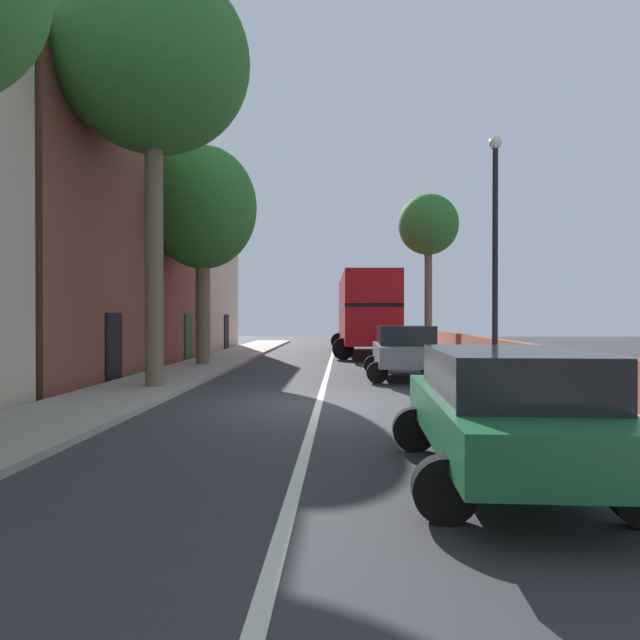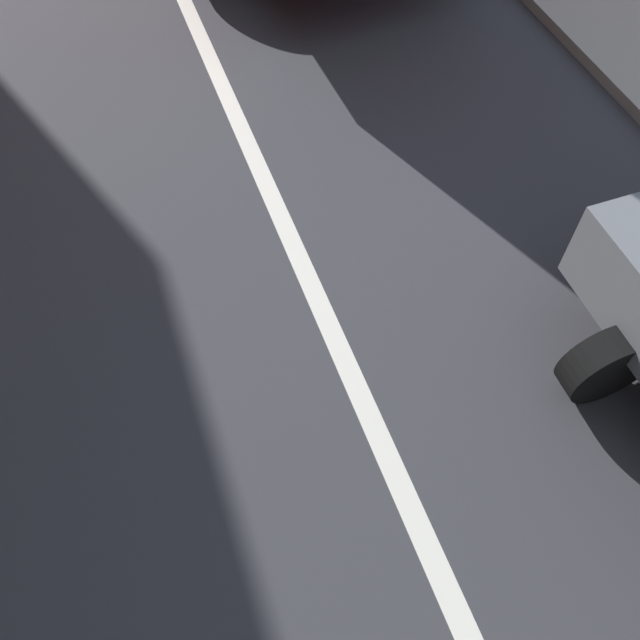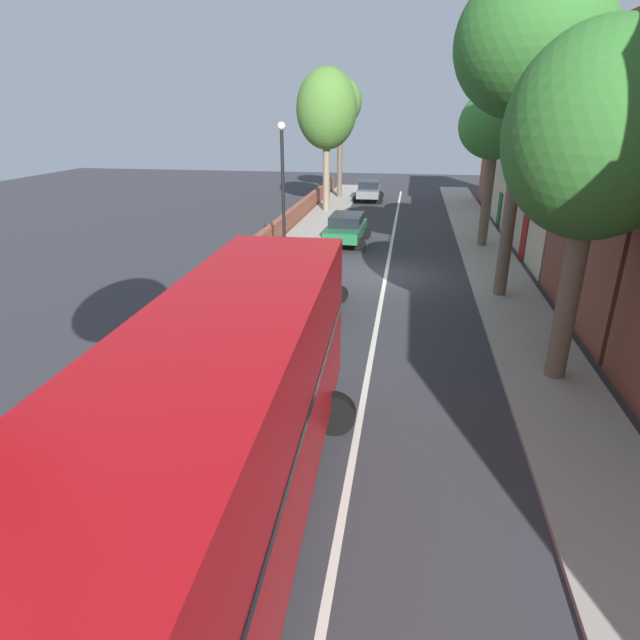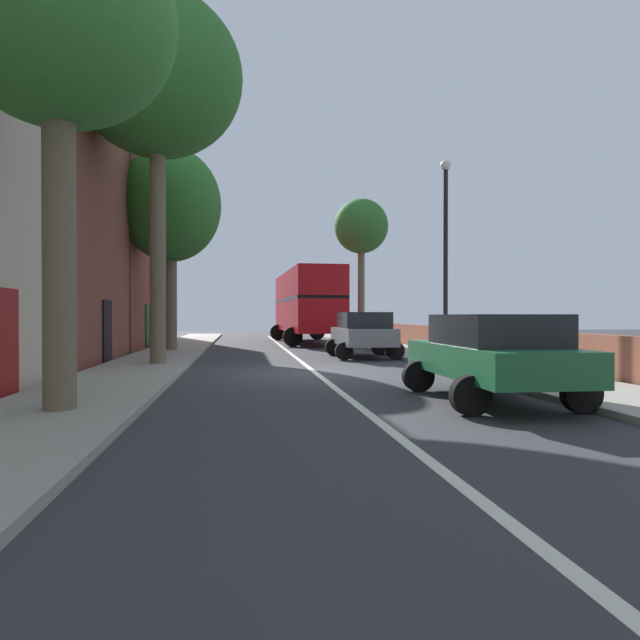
# 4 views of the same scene
# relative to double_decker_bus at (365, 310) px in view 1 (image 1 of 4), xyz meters

# --- Properties ---
(ground_plane) EXTENTS (84.00, 84.00, 0.00)m
(ground_plane) POSITION_rel_double_decker_bus_xyz_m (-1.70, -16.46, -2.36)
(ground_plane) COLOR #333338
(road_centre_line) EXTENTS (0.16, 54.00, 0.01)m
(road_centre_line) POSITION_rel_double_decker_bus_xyz_m (-1.70, -16.46, -2.35)
(road_centre_line) COLOR silver
(road_centre_line) RESTS_ON ground
(sidewalk_left) EXTENTS (2.60, 60.00, 0.12)m
(sidewalk_left) POSITION_rel_double_decker_bus_xyz_m (-6.60, -16.46, -2.30)
(sidewalk_left) COLOR #9E998E
(sidewalk_left) RESTS_ON ground
(sidewalk_right) EXTENTS (2.60, 60.00, 0.12)m
(sidewalk_right) POSITION_rel_double_decker_bus_xyz_m (3.20, -16.46, -2.30)
(sidewalk_right) COLOR #9E998E
(sidewalk_right) RESTS_ON ground
(boundary_wall_right) EXTENTS (0.36, 54.00, 1.13)m
(boundary_wall_right) POSITION_rel_double_decker_bus_xyz_m (4.75, -16.46, -1.79)
(boundary_wall_right) COLOR brown
(boundary_wall_right) RESTS_ON ground
(double_decker_bus) EXTENTS (3.81, 11.48, 4.06)m
(double_decker_bus) POSITION_rel_double_decker_bus_xyz_m (0.00, 0.00, 0.00)
(double_decker_bus) COLOR #B40D14
(double_decker_bus) RESTS_ON ground
(parked_car_grey_right_0) EXTENTS (2.52, 3.94, 1.70)m
(parked_car_grey_right_0) POSITION_rel_double_decker_bus_xyz_m (0.80, -11.46, -1.40)
(parked_car_grey_right_0) COLOR slate
(parked_car_grey_right_0) RESTS_ON ground
(parked_car_green_right_2) EXTENTS (2.57, 4.52, 1.60)m
(parked_car_green_right_2) POSITION_rel_double_decker_bus_xyz_m (0.80, -22.19, -1.44)
(parked_car_green_right_2) COLOR #1E6038
(parked_car_green_right_2) RESTS_ON ground
(street_tree_left_0) EXTENTS (5.16, 5.16, 11.23)m
(street_tree_left_0) POSITION_rel_double_decker_bus_xyz_m (-6.25, -14.33, 6.47)
(street_tree_left_0) COLOR brown
(street_tree_left_0) RESTS_ON sidewalk_left
(street_tree_right_3) EXTENTS (3.29, 3.29, 8.60)m
(street_tree_right_3) POSITION_rel_double_decker_bus_xyz_m (3.53, 1.33, 4.58)
(street_tree_right_3) COLOR brown
(street_tree_right_3) RESTS_ON sidewalk_right
(street_tree_left_4) EXTENTS (4.29, 4.29, 8.63)m
(street_tree_left_4) POSITION_rel_double_decker_bus_xyz_m (-6.72, -7.50, 3.90)
(street_tree_left_4) COLOR brown
(street_tree_left_4) RESTS_ON sidewalk_left
(lamppost_right) EXTENTS (0.32, 0.32, 6.31)m
(lamppost_right) POSITION_rel_double_decker_bus_xyz_m (2.60, -15.20, 1.45)
(lamppost_right) COLOR black
(lamppost_right) RESTS_ON sidewalk_right
(litter_bin_right) EXTENTS (0.55, 0.55, 1.08)m
(litter_bin_right) POSITION_rel_double_decker_bus_xyz_m (3.60, -17.35, -1.69)
(litter_bin_right) COLOR black
(litter_bin_right) RESTS_ON sidewalk_right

